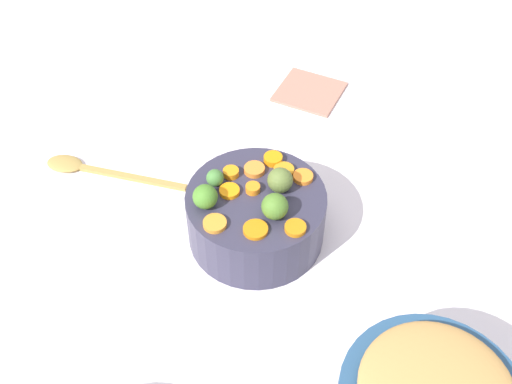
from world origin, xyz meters
TOP-DOWN VIEW (x-y plane):
  - tabletop at (0.00, 0.00)m, footprint 2.40×2.40m
  - serving_bowl_carrots at (-0.02, -0.03)m, footprint 0.23×0.23m
  - carrot_slice_0 at (0.01, 0.05)m, footprint 0.04×0.04m
  - carrot_slice_1 at (0.04, -0.10)m, footprint 0.05×0.05m
  - carrot_slice_2 at (-0.02, -0.02)m, footprint 0.03×0.03m
  - carrot_slice_3 at (0.06, 0.01)m, footprint 0.05×0.05m
  - carrot_slice_4 at (-0.06, -0.02)m, footprint 0.03×0.03m
  - carrot_slice_5 at (-0.02, -0.10)m, footprint 0.05×0.05m
  - carrot_slice_6 at (-0.08, -0.09)m, footprint 0.05×0.05m
  - carrot_slice_7 at (-0.02, 0.03)m, footprint 0.05×0.05m
  - carrot_slice_8 at (0.03, 0.02)m, footprint 0.05×0.05m
  - carrot_slice_9 at (-0.06, 0.02)m, footprint 0.03×0.03m
  - brussels_sprout_0 at (0.02, -0.02)m, footprint 0.04×0.04m
  - brussels_sprout_1 at (-0.10, -0.05)m, footprint 0.04×0.04m
  - brussels_sprout_2 at (0.01, -0.07)m, footprint 0.04×0.04m
  - brussels_sprout_3 at (-0.08, 0.00)m, footprint 0.03×0.03m
  - wooden_spoon at (-0.33, 0.14)m, footprint 0.28×0.11m
  - dish_towel at (0.11, 0.37)m, footprint 0.18×0.18m

SIDE VIEW (x-z plane):
  - tabletop at x=0.00m, z-range 0.00..0.02m
  - dish_towel at x=0.11m, z-range 0.02..0.03m
  - wooden_spoon at x=-0.33m, z-range 0.02..0.03m
  - serving_bowl_carrots at x=-0.02m, z-range 0.02..0.12m
  - carrot_slice_5 at x=-0.02m, z-range 0.12..0.13m
  - carrot_slice_4 at x=-0.06m, z-range 0.12..0.13m
  - carrot_slice_6 at x=-0.08m, z-range 0.12..0.13m
  - carrot_slice_1 at x=0.04m, z-range 0.12..0.13m
  - carrot_slice_3 at x=0.06m, z-range 0.12..0.13m
  - carrot_slice_8 at x=0.03m, z-range 0.12..0.13m
  - carrot_slice_7 at x=-0.02m, z-range 0.12..0.13m
  - carrot_slice_0 at x=0.01m, z-range 0.12..0.13m
  - carrot_slice_9 at x=-0.06m, z-range 0.12..0.13m
  - carrot_slice_2 at x=-0.02m, z-range 0.12..0.13m
  - brussels_sprout_3 at x=-0.08m, z-range 0.12..0.15m
  - brussels_sprout_1 at x=-0.10m, z-range 0.12..0.16m
  - brussels_sprout_0 at x=0.02m, z-range 0.12..0.16m
  - brussels_sprout_2 at x=0.01m, z-range 0.12..0.16m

